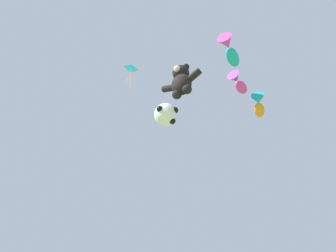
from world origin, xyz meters
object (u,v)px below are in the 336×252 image
fish_kite_tangerine (259,105)px  diamond_kite (131,71)px  teddy_bear_kite (181,81)px  fish_kite_magenta (238,83)px  fish_kite_teal (230,50)px  soccer_ball_kite (166,115)px

fish_kite_tangerine → diamond_kite: (-5.09, -5.41, 0.78)m
teddy_bear_kite → diamond_kite: 3.96m
fish_kite_tangerine → diamond_kite: diamond_kite is taller
fish_kite_magenta → diamond_kite: bearing=-138.3°
fish_kite_teal → fish_kite_magenta: bearing=103.0°
fish_kite_magenta → fish_kite_teal: bearing=-77.0°
soccer_ball_kite → diamond_kite: (-2.03, -0.48, 4.39)m
teddy_bear_kite → fish_kite_teal: (2.26, 1.14, 2.28)m
teddy_bear_kite → fish_kite_teal: fish_kite_teal is taller
soccer_ball_kite → fish_kite_magenta: (2.56, 3.61, 4.60)m
soccer_ball_kite → fish_kite_teal: fish_kite_teal is taller
teddy_bear_kite → fish_kite_tangerine: (2.17, 5.02, 1.88)m
teddy_bear_kite → diamond_kite: (-2.91, -0.39, 2.66)m
soccer_ball_kite → fish_kite_tangerine: (3.06, 4.93, 3.62)m
fish_kite_tangerine → fish_kite_magenta: bearing=-110.8°
soccer_ball_kite → fish_kite_tangerine: fish_kite_tangerine is taller
fish_kite_magenta → fish_kite_tangerine: size_ratio=0.89×
soccer_ball_kite → fish_kite_magenta: fish_kite_magenta is taller
teddy_bear_kite → diamond_kite: bearing=-172.3°
fish_kite_tangerine → soccer_ball_kite: bearing=-121.8°
teddy_bear_kite → diamond_kite: size_ratio=0.88×
fish_kite_teal → teddy_bear_kite: bearing=-153.2°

